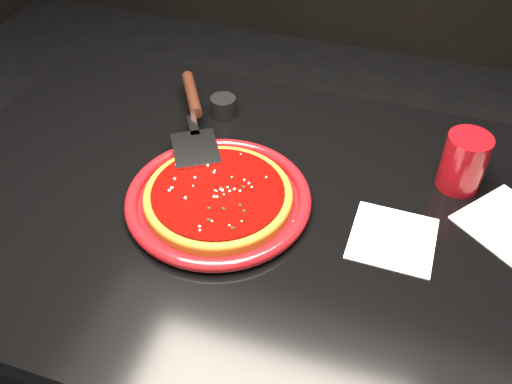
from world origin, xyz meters
TOP-DOWN VIEW (x-y plane):
  - table at (0.00, 0.00)m, footprint 1.20×0.80m
  - plate at (-0.05, -0.01)m, footprint 0.40×0.40m
  - pizza_crust at (-0.05, -0.01)m, footprint 0.32×0.32m
  - pizza_crust_rim at (-0.05, -0.01)m, footprint 0.32×0.32m
  - pizza_sauce at (-0.05, -0.01)m, footprint 0.28×0.28m
  - parmesan_dusting at (-0.05, -0.01)m, footprint 0.23×0.23m
  - basil_flecks at (-0.05, -0.01)m, footprint 0.21×0.21m
  - pizza_server at (-0.17, 0.16)m, footprint 0.27×0.36m
  - cup at (0.35, 0.17)m, footprint 0.09×0.09m
  - napkin_a at (0.25, 0.00)m, footprint 0.14×0.14m
  - napkin_b at (0.44, 0.10)m, footprint 0.20×0.20m
  - ramekin at (-0.14, 0.24)m, footprint 0.06×0.06m

SIDE VIEW (x-z plane):
  - table at x=0.00m, z-range 0.00..0.75m
  - napkin_a at x=0.25m, z-range 0.75..0.75m
  - napkin_b at x=0.44m, z-range 0.75..0.75m
  - plate at x=-0.05m, z-range 0.75..0.77m
  - pizza_crust at x=-0.05m, z-range 0.76..0.77m
  - ramekin at x=-0.14m, z-range 0.75..0.79m
  - pizza_crust_rim at x=-0.05m, z-range 0.76..0.78m
  - pizza_sauce at x=-0.05m, z-range 0.77..0.78m
  - basil_flecks at x=-0.05m, z-range 0.78..0.78m
  - parmesan_dusting at x=-0.05m, z-range 0.78..0.79m
  - pizza_server at x=-0.17m, z-range 0.78..0.81m
  - cup at x=0.35m, z-range 0.75..0.86m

